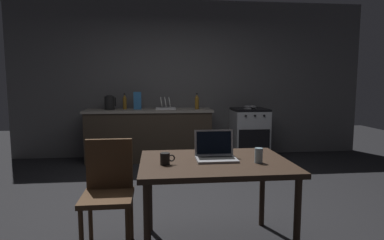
{
  "coord_description": "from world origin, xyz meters",
  "views": [
    {
      "loc": [
        -0.35,
        -3.41,
        1.35
      ],
      "look_at": [
        0.1,
        0.72,
        0.86
      ],
      "focal_mm": 30.4,
      "sensor_mm": 36.0,
      "label": 1
    }
  ],
  "objects_px": {
    "electric_kettle": "(110,103)",
    "coffee_mug": "(165,159)",
    "bottle_b": "(125,102)",
    "bottle": "(197,102)",
    "frying_pan": "(250,107)",
    "dish_rack": "(165,106)",
    "dining_table": "(215,169)",
    "cereal_box": "(137,101)",
    "stove_oven": "(249,133)",
    "drinking_glass": "(259,155)",
    "laptop": "(216,154)",
    "chair": "(108,187)"
  },
  "relations": [
    {
      "from": "dining_table",
      "to": "stove_oven",
      "type": "bearing_deg",
      "value": 69.01
    },
    {
      "from": "stove_oven",
      "to": "drinking_glass",
      "type": "xyz_separation_m",
      "value": [
        -0.88,
        -3.24,
        0.35
      ]
    },
    {
      "from": "electric_kettle",
      "to": "cereal_box",
      "type": "bearing_deg",
      "value": 2.45
    },
    {
      "from": "dining_table",
      "to": "cereal_box",
      "type": "xyz_separation_m",
      "value": [
        -0.77,
        3.16,
        0.37
      ]
    },
    {
      "from": "dining_table",
      "to": "bottle",
      "type": "xyz_separation_m",
      "value": [
        0.25,
        3.09,
        0.35
      ]
    },
    {
      "from": "chair",
      "to": "laptop",
      "type": "bearing_deg",
      "value": -7.94
    },
    {
      "from": "electric_kettle",
      "to": "laptop",
      "type": "bearing_deg",
      "value": -67.96
    },
    {
      "from": "electric_kettle",
      "to": "frying_pan",
      "type": "xyz_separation_m",
      "value": [
        2.44,
        -0.03,
        -0.09
      ]
    },
    {
      "from": "electric_kettle",
      "to": "bottle_b",
      "type": "distance_m",
      "value": 0.26
    },
    {
      "from": "bottle",
      "to": "bottle_b",
      "type": "bearing_deg",
      "value": 174.01
    },
    {
      "from": "bottle_b",
      "to": "frying_pan",
      "type": "bearing_deg",
      "value": -2.84
    },
    {
      "from": "frying_pan",
      "to": "dish_rack",
      "type": "relative_size",
      "value": 1.22
    },
    {
      "from": "bottle",
      "to": "cereal_box",
      "type": "distance_m",
      "value": 1.02
    },
    {
      "from": "chair",
      "to": "dish_rack",
      "type": "relative_size",
      "value": 2.59
    },
    {
      "from": "drinking_glass",
      "to": "dining_table",
      "type": "bearing_deg",
      "value": 161.96
    },
    {
      "from": "bottle",
      "to": "drinking_glass",
      "type": "bearing_deg",
      "value": -88.61
    },
    {
      "from": "dining_table",
      "to": "laptop",
      "type": "relative_size",
      "value": 3.66
    },
    {
      "from": "drinking_glass",
      "to": "cereal_box",
      "type": "xyz_separation_m",
      "value": [
        -1.1,
        3.26,
        0.24
      ]
    },
    {
      "from": "stove_oven",
      "to": "frying_pan",
      "type": "xyz_separation_m",
      "value": [
        -0.0,
        -0.03,
        0.47
      ]
    },
    {
      "from": "electric_kettle",
      "to": "frying_pan",
      "type": "height_order",
      "value": "electric_kettle"
    },
    {
      "from": "chair",
      "to": "dish_rack",
      "type": "distance_m",
      "value": 3.08
    },
    {
      "from": "dining_table",
      "to": "dish_rack",
      "type": "distance_m",
      "value": 3.16
    },
    {
      "from": "bottle",
      "to": "stove_oven",
      "type": "bearing_deg",
      "value": 2.84
    },
    {
      "from": "electric_kettle",
      "to": "bottle_b",
      "type": "relative_size",
      "value": 0.89
    },
    {
      "from": "laptop",
      "to": "cereal_box",
      "type": "bearing_deg",
      "value": 104.13
    },
    {
      "from": "cereal_box",
      "to": "dish_rack",
      "type": "height_order",
      "value": "cereal_box"
    },
    {
      "from": "cereal_box",
      "to": "bottle_b",
      "type": "bearing_deg",
      "value": 164.78
    },
    {
      "from": "bottle",
      "to": "bottle_b",
      "type": "distance_m",
      "value": 1.25
    },
    {
      "from": "cereal_box",
      "to": "bottle_b",
      "type": "relative_size",
      "value": 1.1
    },
    {
      "from": "chair",
      "to": "bottle",
      "type": "relative_size",
      "value": 3.19
    },
    {
      "from": "dining_table",
      "to": "drinking_glass",
      "type": "xyz_separation_m",
      "value": [
        0.32,
        -0.11,
        0.13
      ]
    },
    {
      "from": "electric_kettle",
      "to": "coffee_mug",
      "type": "relative_size",
      "value": 2.17
    },
    {
      "from": "electric_kettle",
      "to": "bottle",
      "type": "height_order",
      "value": "bottle"
    },
    {
      "from": "electric_kettle",
      "to": "dining_table",
      "type": "bearing_deg",
      "value": -68.44
    },
    {
      "from": "dining_table",
      "to": "electric_kettle",
      "type": "xyz_separation_m",
      "value": [
        -1.24,
        3.14,
        0.34
      ]
    },
    {
      "from": "stove_oven",
      "to": "bottle",
      "type": "relative_size",
      "value": 3.2
    },
    {
      "from": "coffee_mug",
      "to": "stove_oven",
      "type": "bearing_deg",
      "value": 63.65
    },
    {
      "from": "bottle",
      "to": "dish_rack",
      "type": "relative_size",
      "value": 0.81
    },
    {
      "from": "stove_oven",
      "to": "dish_rack",
      "type": "xyz_separation_m",
      "value": [
        -1.5,
        0.0,
        0.49
      ]
    },
    {
      "from": "laptop",
      "to": "electric_kettle",
      "type": "relative_size",
      "value": 1.32
    },
    {
      "from": "stove_oven",
      "to": "cereal_box",
      "type": "height_order",
      "value": "cereal_box"
    },
    {
      "from": "drinking_glass",
      "to": "bottle_b",
      "type": "bearing_deg",
      "value": 111.62
    },
    {
      "from": "chair",
      "to": "frying_pan",
      "type": "relative_size",
      "value": 2.12
    },
    {
      "from": "stove_oven",
      "to": "coffee_mug",
      "type": "distance_m",
      "value": 3.61
    },
    {
      "from": "bottle_b",
      "to": "coffee_mug",
      "type": "bearing_deg",
      "value": -79.65
    },
    {
      "from": "drinking_glass",
      "to": "dish_rack",
      "type": "height_order",
      "value": "dish_rack"
    },
    {
      "from": "frying_pan",
      "to": "coffee_mug",
      "type": "relative_size",
      "value": 3.71
    },
    {
      "from": "chair",
      "to": "drinking_glass",
      "type": "xyz_separation_m",
      "value": [
        1.17,
        -0.24,
        0.29
      ]
    },
    {
      "from": "bottle",
      "to": "frying_pan",
      "type": "bearing_deg",
      "value": 1.26
    },
    {
      "from": "drinking_glass",
      "to": "bottle_b",
      "type": "xyz_separation_m",
      "value": [
        -1.32,
        3.32,
        0.22
      ]
    }
  ]
}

